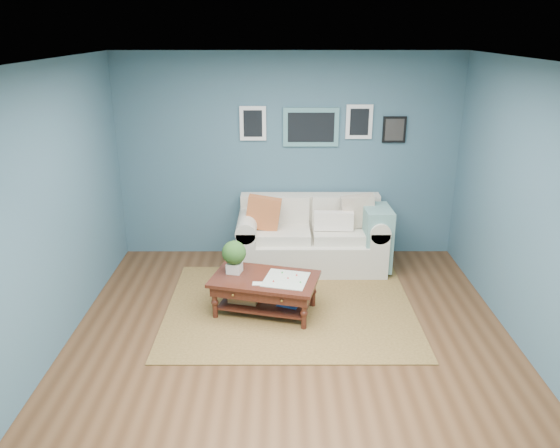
{
  "coord_description": "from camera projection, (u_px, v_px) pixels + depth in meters",
  "views": [
    {
      "loc": [
        -0.11,
        -4.57,
        2.98
      ],
      "look_at": [
        -0.11,
        1.0,
        0.95
      ],
      "focal_mm": 35.0,
      "sensor_mm": 36.0,
      "label": 1
    }
  ],
  "objects": [
    {
      "name": "area_rug",
      "position": [
        290.0,
        308.0,
        6.11
      ],
      "size": [
        2.74,
        2.19,
        0.01
      ],
      "primitive_type": "cube",
      "color": "brown",
      "rests_on": "ground"
    },
    {
      "name": "coffee_table",
      "position": [
        260.0,
        283.0,
        5.94
      ],
      "size": [
        1.25,
        0.91,
        0.79
      ],
      "rotation": [
        0.0,
        0.0,
        -0.24
      ],
      "color": "#38140A",
      "rests_on": "ground"
    },
    {
      "name": "room_shell",
      "position": [
        293.0,
        217.0,
        4.91
      ],
      "size": [
        5.0,
        5.02,
        2.7
      ],
      "color": "brown",
      "rests_on": "ground"
    },
    {
      "name": "loveseat",
      "position": [
        317.0,
        237.0,
        7.08
      ],
      "size": [
        1.93,
        0.88,
        0.99
      ],
      "color": "white",
      "rests_on": "ground"
    }
  ]
}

